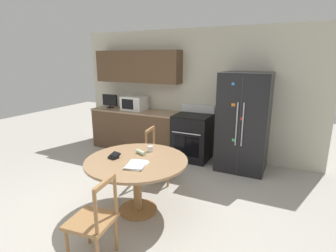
{
  "coord_description": "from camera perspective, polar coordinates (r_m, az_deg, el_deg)",
  "views": [
    {
      "loc": [
        1.96,
        -2.54,
        2.01
      ],
      "look_at": [
        0.16,
        1.15,
        0.95
      ],
      "focal_mm": 28.0,
      "sensor_mm": 36.0,
      "label": 1
    }
  ],
  "objects": [
    {
      "name": "microwave",
      "position": [
        5.88,
        -7.37,
        4.98
      ],
      "size": [
        0.51,
        0.4,
        0.31
      ],
      "color": "white",
      "rests_on": "kitchen_counter"
    },
    {
      "name": "dining_chair_far",
      "position": [
        4.38,
        -1.88,
        -6.58
      ],
      "size": [
        0.47,
        0.47,
        0.9
      ],
      "rotation": [
        0.0,
        0.0,
        4.85
      ],
      "color": "#9E7042",
      "rests_on": "ground_plane"
    },
    {
      "name": "kitchen_counter",
      "position": [
        5.98,
        -6.97,
        -0.76
      ],
      "size": [
        2.02,
        0.64,
        0.9
      ],
      "color": "brown",
      "rests_on": "ground_plane"
    },
    {
      "name": "mail_stack",
      "position": [
        3.25,
        -6.9,
        -8.4
      ],
      "size": [
        0.29,
        0.35,
        0.02
      ],
      "color": "white",
      "rests_on": "dining_table"
    },
    {
      "name": "oven_range",
      "position": [
        5.35,
        5.34,
        -2.34
      ],
      "size": [
        0.71,
        0.68,
        1.08
      ],
      "color": "black",
      "rests_on": "ground_plane"
    },
    {
      "name": "wallet",
      "position": [
        3.53,
        -11.62,
        -6.44
      ],
      "size": [
        0.14,
        0.15,
        0.07
      ],
      "color": "black",
      "rests_on": "dining_table"
    },
    {
      "name": "candle_glass",
      "position": [
        3.7,
        -3.85,
        -5.04
      ],
      "size": [
        0.08,
        0.08,
        0.08
      ],
      "color": "silver",
      "rests_on": "dining_table"
    },
    {
      "name": "dining_chair_near",
      "position": [
        2.87,
        -15.9,
        -19.31
      ],
      "size": [
        0.47,
        0.47,
        0.9
      ],
      "rotation": [
        0.0,
        0.0,
        1.69
      ],
      "color": "#9E7042",
      "rests_on": "ground_plane"
    },
    {
      "name": "countertop_tv",
      "position": [
        6.21,
        -12.52,
        5.41
      ],
      "size": [
        0.39,
        0.16,
        0.31
      ],
      "color": "black",
      "rests_on": "kitchen_counter"
    },
    {
      "name": "dining_table",
      "position": [
        3.49,
        -6.81,
        -9.14
      ],
      "size": [
        1.33,
        1.33,
        0.74
      ],
      "color": "#997551",
      "rests_on": "ground_plane"
    },
    {
      "name": "ground_plane",
      "position": [
        3.78,
        -10.36,
        -17.87
      ],
      "size": [
        14.0,
        14.0,
        0.0
      ],
      "primitive_type": "plane",
      "color": "#B2ADA3"
    },
    {
      "name": "back_wall",
      "position": [
        5.64,
        2.21,
        8.63
      ],
      "size": [
        5.2,
        0.44,
        2.6
      ],
      "color": "beige",
      "rests_on": "ground_plane"
    },
    {
      "name": "refrigerator",
      "position": [
        4.94,
        16.15,
        0.81
      ],
      "size": [
        0.86,
        0.77,
        1.78
      ],
      "color": "black",
      "rests_on": "ground_plane"
    },
    {
      "name": "folded_napkin",
      "position": [
        3.61,
        -5.96,
        -5.71
      ],
      "size": [
        0.17,
        0.12,
        0.05
      ],
      "color": "beige",
      "rests_on": "dining_table"
    }
  ]
}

